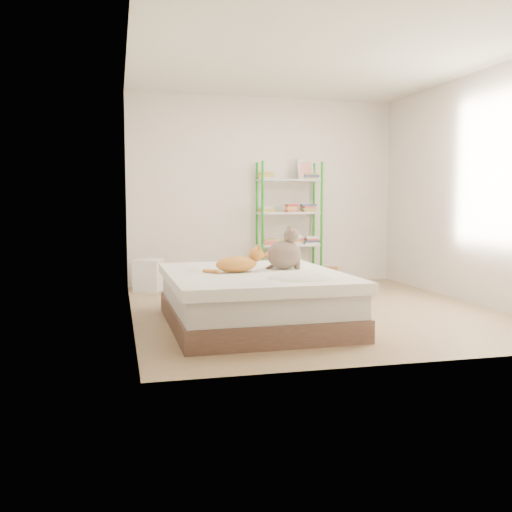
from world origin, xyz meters
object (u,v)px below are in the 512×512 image
object	(u,v)px
cardboard_box	(322,279)
shelf_unit	(289,224)
orange_cat	(236,262)
white_bin	(148,275)
bed	(253,298)
grey_cat	(284,248)

from	to	relation	value
cardboard_box	shelf_unit	bearing A→B (deg)	133.69
orange_cat	white_bin	bearing A→B (deg)	97.14
shelf_unit	white_bin	xyz separation A→B (m)	(-1.96, -0.15, -0.64)
cardboard_box	white_bin	size ratio (longest dim) A/B	1.32
orange_cat	shelf_unit	bearing A→B (deg)	53.36
orange_cat	cardboard_box	size ratio (longest dim) A/B	0.80
orange_cat	cardboard_box	world-z (taller)	orange_cat
shelf_unit	cardboard_box	world-z (taller)	shelf_unit
bed	grey_cat	world-z (taller)	grey_cat
grey_cat	white_bin	distance (m)	2.53
grey_cat	cardboard_box	distance (m)	1.94
grey_cat	shelf_unit	world-z (taller)	shelf_unit
shelf_unit	bed	bearing A→B (deg)	-114.18
cardboard_box	white_bin	distance (m)	2.25
shelf_unit	grey_cat	bearing A→B (deg)	-108.22
bed	grey_cat	xyz separation A→B (m)	(0.34, 0.14, 0.45)
shelf_unit	cardboard_box	size ratio (longest dim) A/B	2.96
orange_cat	grey_cat	xyz separation A→B (m)	(0.50, 0.14, 0.11)
grey_cat	shelf_unit	bearing A→B (deg)	-12.48
shelf_unit	orange_cat	bearing A→B (deg)	-117.19
orange_cat	grey_cat	distance (m)	0.53
grey_cat	shelf_unit	xyz separation A→B (m)	(0.77, 2.33, 0.14)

